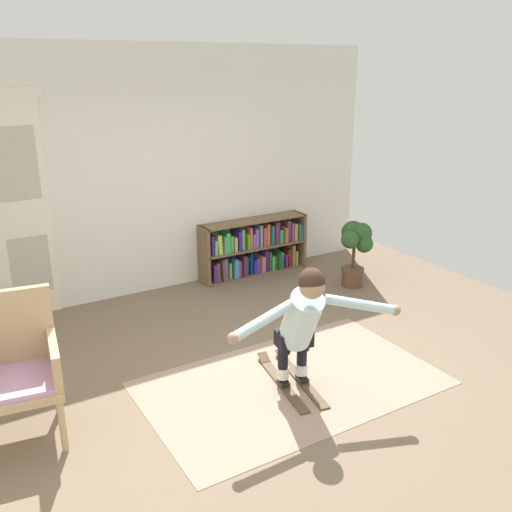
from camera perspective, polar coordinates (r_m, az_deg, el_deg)
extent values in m
plane|color=#725F4B|center=(5.12, 1.47, -12.46)|extent=(7.20, 7.20, 0.00)
cube|color=silver|center=(6.82, -10.37, 8.34)|extent=(6.00, 0.10, 2.90)
cube|color=silver|center=(6.46, -22.51, 4.11)|extent=(0.55, 0.04, 2.35)
cube|color=#B5AF9F|center=(6.34, -23.07, 8.59)|extent=(0.41, 0.01, 0.76)
cube|color=#B5AF9F|center=(6.60, -21.85, -0.85)|extent=(0.41, 0.01, 0.64)
cube|color=#A0826E|center=(5.08, 3.65, -12.70)|extent=(2.57, 1.55, 0.01)
cube|color=brown|center=(7.10, -5.29, -0.01)|extent=(0.04, 0.30, 0.75)
cube|color=brown|center=(7.81, 4.38, 1.78)|extent=(0.04, 0.30, 0.75)
cube|color=brown|center=(7.55, -0.22, -1.69)|extent=(1.46, 0.30, 0.02)
cube|color=brown|center=(7.43, -0.23, 0.93)|extent=(1.46, 0.30, 0.02)
cube|color=brown|center=(7.32, -0.23, 3.63)|extent=(1.46, 0.30, 0.02)
cube|color=#3E497D|center=(7.22, -5.00, -1.87)|extent=(0.04, 0.16, 0.18)
cube|color=#552278|center=(7.23, -4.45, -1.61)|extent=(0.05, 0.21, 0.23)
cube|color=brown|center=(7.24, -4.04, -1.54)|extent=(0.04, 0.15, 0.24)
cube|color=#593944|center=(7.25, -3.62, -1.31)|extent=(0.05, 0.24, 0.29)
cube|color=#7C6BC8|center=(7.30, -3.38, -1.19)|extent=(0.05, 0.18, 0.28)
cube|color=#74C73C|center=(7.34, -2.87, -1.38)|extent=(0.03, 0.17, 0.21)
cube|color=teal|center=(7.34, -2.33, -1.15)|extent=(0.06, 0.22, 0.26)
cube|color=#8F4F6D|center=(7.41, -1.91, -1.15)|extent=(0.05, 0.17, 0.21)
cube|color=#532450|center=(7.40, -1.45, -0.88)|extent=(0.05, 0.22, 0.28)
cube|color=#125C28|center=(7.45, -1.14, -0.85)|extent=(0.04, 0.17, 0.25)
cube|color=navy|center=(7.45, -0.70, -0.76)|extent=(0.05, 0.15, 0.28)
cube|color=#2427C6|center=(7.50, -0.41, -0.96)|extent=(0.03, 0.20, 0.19)
cube|color=#7D4CA7|center=(7.54, -0.03, -0.84)|extent=(0.04, 0.15, 0.19)
cube|color=#B9636A|center=(7.55, 0.37, -0.71)|extent=(0.05, 0.23, 0.22)
cube|color=#461860|center=(7.58, 0.70, -0.34)|extent=(0.05, 0.22, 0.30)
cube|color=#2D5A29|center=(7.61, 1.20, -0.40)|extent=(0.04, 0.15, 0.26)
cube|color=#3CCA5D|center=(7.64, 1.40, -0.57)|extent=(0.03, 0.22, 0.20)
cube|color=brown|center=(7.68, 1.75, -0.54)|extent=(0.03, 0.17, 0.18)
cube|color=#16521E|center=(7.69, 2.06, -0.32)|extent=(0.05, 0.23, 0.23)
cube|color=#4CC5BC|center=(7.73, 2.37, -0.28)|extent=(0.04, 0.17, 0.22)
cube|color=#721874|center=(7.73, 2.76, -0.38)|extent=(0.03, 0.21, 0.19)
cube|color=#5B1F13|center=(7.78, 3.07, -0.02)|extent=(0.07, 0.22, 0.25)
cube|color=olive|center=(7.81, 3.40, 0.22)|extent=(0.04, 0.24, 0.30)
cube|color=tan|center=(7.85, 3.74, -0.05)|extent=(0.03, 0.23, 0.20)
cube|color=#5B8F6E|center=(7.08, -5.12, 1.01)|extent=(0.03, 0.21, 0.23)
cube|color=navy|center=(7.09, -4.70, 1.15)|extent=(0.05, 0.21, 0.25)
cube|color=#67B06A|center=(7.11, -4.30, 0.93)|extent=(0.04, 0.17, 0.19)
cube|color=#C3D147|center=(7.15, -4.02, 1.31)|extent=(0.07, 0.23, 0.25)
cube|color=slate|center=(7.16, -3.45, 1.23)|extent=(0.04, 0.22, 0.22)
cube|color=#22D73E|center=(7.20, -3.18, 1.48)|extent=(0.05, 0.21, 0.26)
cube|color=olive|center=(7.22, -2.69, 1.32)|extent=(0.04, 0.15, 0.21)
cube|color=tan|center=(7.26, -2.39, 1.34)|extent=(0.03, 0.21, 0.19)
cube|color=#35208E|center=(7.28, -1.99, 1.69)|extent=(0.05, 0.24, 0.26)
cube|color=#64C362|center=(7.30, -1.52, 1.77)|extent=(0.04, 0.15, 0.27)
cube|color=#64911A|center=(7.33, -1.08, 1.59)|extent=(0.03, 0.21, 0.20)
cube|color=#C2565C|center=(7.34, -0.80, 1.94)|extent=(0.04, 0.19, 0.28)
cube|color=slate|center=(7.38, -0.49, 1.65)|extent=(0.04, 0.18, 0.19)
cube|color=#845CBC|center=(7.40, -0.12, 1.93)|extent=(0.04, 0.15, 0.24)
cube|color=slate|center=(7.42, 0.19, 2.17)|extent=(0.03, 0.21, 0.29)
cube|color=#CC3549|center=(7.46, 0.54, 2.09)|extent=(0.05, 0.22, 0.25)
cube|color=#AB6D34|center=(7.48, 0.96, 2.28)|extent=(0.05, 0.18, 0.29)
cube|color=#1C5565|center=(7.51, 1.42, 2.22)|extent=(0.05, 0.17, 0.25)
cube|color=#612542|center=(7.56, 1.79, 2.49)|extent=(0.06, 0.22, 0.30)
cube|color=#29A569|center=(7.61, 2.21, 2.15)|extent=(0.05, 0.21, 0.18)
cube|color=orange|center=(7.62, 2.70, 2.27)|extent=(0.03, 0.23, 0.21)
cube|color=#533467|center=(7.63, 2.99, 2.65)|extent=(0.04, 0.20, 0.30)
cube|color=#7E3E5E|center=(7.66, 3.29, 2.56)|extent=(0.03, 0.24, 0.26)
cube|color=#A9934E|center=(7.70, 3.63, 2.56)|extent=(0.05, 0.22, 0.24)
cube|color=#2F5A61|center=(7.74, 4.10, 2.58)|extent=(0.07, 0.23, 0.23)
cylinder|color=tan|center=(4.42, -18.99, -15.98)|extent=(0.06, 0.06, 0.42)
cylinder|color=tan|center=(4.86, -19.52, -12.61)|extent=(0.06, 0.06, 0.42)
cube|color=tan|center=(4.52, -22.94, -12.06)|extent=(0.68, 0.68, 0.06)
cube|color=#CB9ACD|center=(4.50, -23.03, -11.51)|extent=(0.61, 0.61, 0.04)
cube|color=tan|center=(4.61, -23.56, -6.65)|extent=(0.60, 0.14, 0.60)
cube|color=tan|center=(4.44, -19.71, -9.73)|extent=(0.14, 0.56, 0.28)
cylinder|color=brown|center=(7.20, 9.73, -2.09)|extent=(0.26, 0.26, 0.24)
cylinder|color=brown|center=(7.17, 9.77, -1.36)|extent=(0.28, 0.28, 0.04)
cylinder|color=#4C3823|center=(7.10, 9.86, 0.15)|extent=(0.04, 0.04, 0.36)
sphere|color=#264D22|center=(7.12, 9.81, 2.37)|extent=(0.29, 0.29, 0.29)
sphere|color=#264D22|center=(6.94, 9.52, 1.65)|extent=(0.22, 0.22, 0.22)
sphere|color=#264D22|center=(7.04, 10.91, 1.20)|extent=(0.22, 0.22, 0.22)
sphere|color=#264D22|center=(7.07, 10.63, 2.27)|extent=(0.26, 0.26, 0.26)
cube|color=brown|center=(5.04, 2.69, -12.81)|extent=(0.26, 0.94, 0.01)
cube|color=brown|center=(5.38, 0.81, -10.23)|extent=(0.11, 0.13, 0.06)
cube|color=black|center=(5.02, 2.79, -12.68)|extent=(0.10, 0.13, 0.04)
cube|color=brown|center=(5.11, 4.59, -12.40)|extent=(0.26, 0.94, 0.01)
cube|color=brown|center=(5.44, 2.60, -9.90)|extent=(0.11, 0.13, 0.06)
cube|color=black|center=(5.08, 4.70, -12.28)|extent=(0.10, 0.13, 0.04)
cylinder|color=white|center=(4.99, 2.71, -11.71)|extent=(0.13, 0.13, 0.10)
cylinder|color=black|center=(4.89, 2.75, -9.69)|extent=(0.10, 0.10, 0.30)
cylinder|color=black|center=(4.82, 2.87, -8.62)|extent=(0.13, 0.13, 0.22)
cylinder|color=white|center=(5.05, 4.62, -11.32)|extent=(0.13, 0.13, 0.10)
cylinder|color=black|center=(4.95, 4.69, -9.32)|extent=(0.10, 0.10, 0.30)
cylinder|color=black|center=(4.88, 4.83, -8.25)|extent=(0.13, 0.13, 0.22)
cube|color=black|center=(4.84, 3.86, -8.29)|extent=(0.33, 0.23, 0.14)
cylinder|color=silver|center=(4.64, 4.56, -6.41)|extent=(0.36, 0.53, 0.59)
sphere|color=#A08060|center=(4.35, 5.70, -3.08)|extent=(0.23, 0.23, 0.20)
sphere|color=#382619|center=(4.34, 5.66, -2.54)|extent=(0.24, 0.24, 0.21)
cylinder|color=silver|center=(4.24, 0.71, -6.56)|extent=(0.59, 0.17, 0.19)
sphere|color=#A08060|center=(4.11, -2.33, -8.33)|extent=(0.10, 0.10, 0.09)
cylinder|color=silver|center=(4.59, 10.52, -4.85)|extent=(0.55, 0.36, 0.19)
sphere|color=#A08060|center=(4.68, 13.92, -5.36)|extent=(0.10, 0.10, 0.09)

